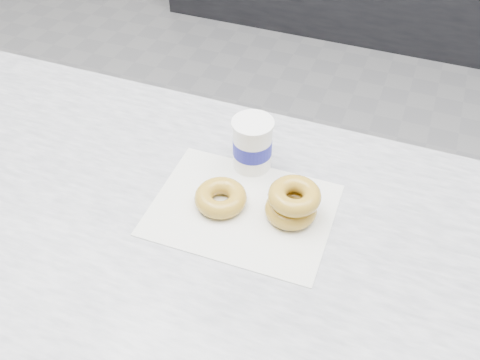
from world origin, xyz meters
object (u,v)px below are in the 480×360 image
Objects in this scene: counter at (164,331)px; donut_single at (221,198)px; coffee_cup at (252,144)px; donut_stack at (293,202)px.

donut_single reaches higher than counter.
coffee_cup reaches higher than donut_single.
coffee_cup is (-0.12, 0.11, 0.02)m from donut_stack.
donut_single is at bearing -112.05° from coffee_cup.
coffee_cup is at bearing 138.02° from donut_stack.
coffee_cup reaches higher than counter.
donut_single is (0.14, 0.07, 0.47)m from counter.
coffee_cup is (0.02, 0.13, 0.04)m from donut_single.
counter is 30.31× the size of donut_single.
donut_stack is (0.14, 0.02, 0.02)m from donut_single.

